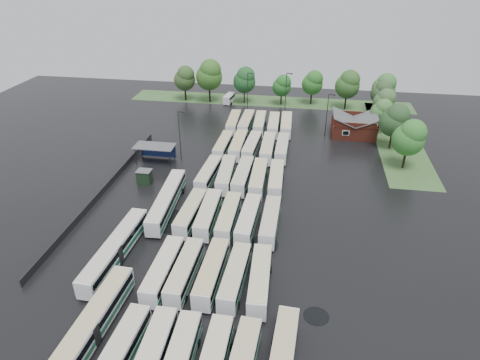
# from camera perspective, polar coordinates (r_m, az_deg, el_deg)

# --- Properties ---
(ground) EXTENTS (160.00, 160.00, 0.00)m
(ground) POSITION_cam_1_polar(r_m,az_deg,el_deg) (67.87, -3.31, -6.53)
(ground) COLOR black
(ground) RESTS_ON ground
(brick_building) EXTENTS (10.07, 8.60, 5.39)m
(brick_building) POSITION_cam_1_polar(r_m,az_deg,el_deg) (104.34, 14.89, 6.77)
(brick_building) COLOR maroon
(brick_building) RESTS_ON ground
(wash_shed) EXTENTS (8.20, 4.20, 3.58)m
(wash_shed) POSITION_cam_1_polar(r_m,az_deg,el_deg) (89.34, -11.23, 4.26)
(wash_shed) COLOR #2D2D30
(wash_shed) RESTS_ON ground
(utility_hut) EXTENTS (2.70, 2.20, 2.62)m
(utility_hut) POSITION_cam_1_polar(r_m,az_deg,el_deg) (81.86, -12.61, 0.45)
(utility_hut) COLOR black
(utility_hut) RESTS_ON ground
(grass_strip_north) EXTENTS (80.00, 10.00, 0.01)m
(grass_strip_north) POSITION_cam_1_polar(r_m,az_deg,el_deg) (125.57, 3.91, 10.44)
(grass_strip_north) COLOR #3B612D
(grass_strip_north) RESTS_ON ground
(grass_strip_east) EXTENTS (10.00, 50.00, 0.01)m
(grass_strip_east) POSITION_cam_1_polar(r_m,az_deg,el_deg) (106.59, 20.12, 5.34)
(grass_strip_east) COLOR #3B612D
(grass_strip_east) RESTS_ON ground
(west_fence) EXTENTS (0.10, 50.00, 1.20)m
(west_fence) POSITION_cam_1_polar(r_m,az_deg,el_deg) (80.90, -17.65, -1.21)
(west_fence) COLOR #2D2D30
(west_fence) RESTS_ON ground
(bus_r0c0) EXTENTS (2.91, 11.49, 3.17)m
(bus_r0c0) POSITION_cam_1_polar(r_m,az_deg,el_deg) (49.79, -15.71, -21.29)
(bus_r0c0) COLOR white
(bus_r0c0) RESTS_ON ground
(bus_r0c1) EXTENTS (2.78, 11.75, 3.25)m
(bus_r0c1) POSITION_cam_1_polar(r_m,az_deg,el_deg) (48.60, -11.66, -22.18)
(bus_r0c1) COLOR white
(bus_r0c1) RESTS_ON ground
(bus_r1c0) EXTENTS (2.58, 11.56, 3.21)m
(bus_r1c0) POSITION_cam_1_polar(r_m,az_deg,el_deg) (58.21, -10.19, -11.72)
(bus_r1c0) COLOR white
(bus_r1c0) RESTS_ON ground
(bus_r1c1) EXTENTS (2.60, 11.27, 3.12)m
(bus_r1c1) POSITION_cam_1_polar(r_m,az_deg,el_deg) (57.69, -7.37, -11.95)
(bus_r1c1) COLOR white
(bus_r1c1) RESTS_ON ground
(bus_r1c2) EXTENTS (2.64, 11.59, 3.22)m
(bus_r1c2) POSITION_cam_1_polar(r_m,az_deg,el_deg) (57.07, -3.80, -12.20)
(bus_r1c2) COLOR white
(bus_r1c2) RESTS_ON ground
(bus_r1c3) EXTENTS (2.74, 11.24, 3.11)m
(bus_r1c3) POSITION_cam_1_polar(r_m,az_deg,el_deg) (56.47, -0.67, -12.73)
(bus_r1c3) COLOR white
(bus_r1c3) RESTS_ON ground
(bus_r1c4) EXTENTS (2.93, 11.55, 3.19)m
(bus_r1c4) POSITION_cam_1_polar(r_m,az_deg,el_deg) (56.00, 2.66, -13.13)
(bus_r1c4) COLOR white
(bus_r1c4) RESTS_ON ground
(bus_r2c0) EXTENTS (2.85, 11.45, 3.16)m
(bus_r2c0) POSITION_cam_1_polar(r_m,az_deg,el_deg) (68.94, -6.58, -4.33)
(bus_r2c0) COLOR white
(bus_r2c0) RESTS_ON ground
(bus_r2c1) EXTENTS (2.72, 11.66, 3.23)m
(bus_r2c1) POSITION_cam_1_polar(r_m,az_deg,el_deg) (68.23, -4.25, -4.55)
(bus_r2c1) COLOR white
(bus_r2c1) RESTS_ON ground
(bus_r2c2) EXTENTS (2.48, 11.31, 3.14)m
(bus_r2c2) POSITION_cam_1_polar(r_m,az_deg,el_deg) (67.52, -1.54, -4.92)
(bus_r2c2) COLOR white
(bus_r2c2) RESTS_ON ground
(bus_r2c3) EXTENTS (2.80, 11.60, 3.21)m
(bus_r2c3) POSITION_cam_1_polar(r_m,az_deg,el_deg) (66.82, 1.12, -5.27)
(bus_r2c3) COLOR white
(bus_r2c3) RESTS_ON ground
(bus_r2c4) EXTENTS (2.47, 11.34, 3.15)m
(bus_r2c4) POSITION_cam_1_polar(r_m,az_deg,el_deg) (66.58, 4.05, -5.52)
(bus_r2c4) COLOR white
(bus_r2c4) RESTS_ON ground
(bus_r3c0) EXTENTS (2.97, 11.38, 3.14)m
(bus_r3c0) POSITION_cam_1_polar(r_m,az_deg,el_deg) (80.22, -4.20, 0.83)
(bus_r3c0) COLOR white
(bus_r3c0) RESTS_ON ground
(bus_r3c1) EXTENTS (3.07, 11.80, 3.25)m
(bus_r3c1) POSITION_cam_1_polar(r_m,az_deg,el_deg) (79.62, -1.86, 0.73)
(bus_r3c1) COLOR white
(bus_r3c1) RESTS_ON ground
(bus_r3c2) EXTENTS (2.64, 11.73, 3.26)m
(bus_r3c2) POSITION_cam_1_polar(r_m,az_deg,el_deg) (79.17, 0.38, 0.57)
(bus_r3c2) COLOR white
(bus_r3c2) RESTS_ON ground
(bus_r3c3) EXTENTS (2.75, 11.77, 3.26)m
(bus_r3c3) POSITION_cam_1_polar(r_m,az_deg,el_deg) (78.40, 2.47, 0.24)
(bus_r3c3) COLOR white
(bus_r3c3) RESTS_ON ground
(bus_r3c4) EXTENTS (2.77, 11.43, 3.16)m
(bus_r3c4) POSITION_cam_1_polar(r_m,az_deg,el_deg) (78.40, 4.83, 0.12)
(bus_r3c4) COLOR white
(bus_r3c4) RESTS_ON ground
(bus_r4c0) EXTENTS (2.59, 11.17, 3.10)m
(bus_r4c0) POSITION_cam_1_polar(r_m,az_deg,el_deg) (91.84, -2.23, 4.62)
(bus_r4c0) COLOR white
(bus_r4c0) RESTS_ON ground
(bus_r4c1) EXTENTS (2.51, 11.62, 3.23)m
(bus_r4c1) POSITION_cam_1_polar(r_m,az_deg,el_deg) (91.70, -0.23, 4.65)
(bus_r4c1) COLOR white
(bus_r4c1) RESTS_ON ground
(bus_r4c2) EXTENTS (3.00, 11.56, 3.19)m
(bus_r4c2) POSITION_cam_1_polar(r_m,az_deg,el_deg) (91.27, 1.60, 4.50)
(bus_r4c2) COLOR white
(bus_r4c2) RESTS_ON ground
(bus_r4c3) EXTENTS (2.67, 11.74, 3.26)m
(bus_r4c3) POSITION_cam_1_polar(r_m,az_deg,el_deg) (90.48, 3.72, 4.26)
(bus_r4c3) COLOR white
(bus_r4c3) RESTS_ON ground
(bus_r4c4) EXTENTS (2.43, 11.22, 3.12)m
(bus_r4c4) POSITION_cam_1_polar(r_m,az_deg,el_deg) (90.94, 5.63, 4.25)
(bus_r4c4) COLOR white
(bus_r4c4) RESTS_ON ground
(bus_r5c0) EXTENTS (2.90, 11.48, 3.17)m
(bus_r5c0) POSITION_cam_1_polar(r_m,az_deg,el_deg) (104.30, -0.86, 7.67)
(bus_r5c0) COLOR white
(bus_r5c0) RESTS_ON ground
(bus_r5c1) EXTENTS (2.63, 11.79, 3.27)m
(bus_r5c1) POSITION_cam_1_polar(r_m,az_deg,el_deg) (103.91, 0.84, 7.62)
(bus_r5c1) COLOR white
(bus_r5c1) RESTS_ON ground
(bus_r5c2) EXTENTS (2.86, 11.37, 3.14)m
(bus_r5c2) POSITION_cam_1_polar(r_m,az_deg,el_deg) (103.87, 2.64, 7.54)
(bus_r5c2) COLOR white
(bus_r5c2) RESTS_ON ground
(bus_r5c3) EXTENTS (2.86, 11.50, 3.18)m
(bus_r5c3) POSITION_cam_1_polar(r_m,az_deg,el_deg) (103.07, 4.49, 7.33)
(bus_r5c3) COLOR white
(bus_r5c3) RESTS_ON ground
(bus_r5c4) EXTENTS (2.88, 11.68, 3.23)m
(bus_r5c4) POSITION_cam_1_polar(r_m,az_deg,el_deg) (103.39, 6.18, 7.33)
(bus_r5c4) COLOR white
(bus_r5c4) RESTS_ON ground
(artic_bus_west_a) EXTENTS (3.21, 17.73, 3.27)m
(artic_bus_west_a) POSITION_cam_1_polar(r_m,az_deg,el_deg) (53.02, -19.27, -18.02)
(artic_bus_west_a) COLOR white
(artic_bus_west_a) RESTS_ON ground
(artic_bus_west_b) EXTENTS (3.36, 17.60, 3.25)m
(artic_bus_west_b) POSITION_cam_1_polar(r_m,az_deg,el_deg) (72.58, -9.73, -2.69)
(artic_bus_west_b) COLOR white
(artic_bus_west_b) RESTS_ON ground
(artic_bus_west_c) EXTENTS (3.21, 17.53, 3.24)m
(artic_bus_west_c) POSITION_cam_1_polar(r_m,az_deg,el_deg) (63.12, -16.28, -8.87)
(artic_bus_west_c) COLOR white
(artic_bus_west_c) RESTS_ON ground
(minibus) EXTENTS (2.75, 5.69, 2.39)m
(minibus) POSITION_cam_1_polar(r_m,az_deg,el_deg) (123.58, -1.46, 10.84)
(minibus) COLOR silver
(minibus) RESTS_ON ground
(tree_north_0) EXTENTS (6.06, 6.06, 10.03)m
(tree_north_0) POSITION_cam_1_polar(r_m,az_deg,el_deg) (125.38, -7.35, 13.33)
(tree_north_0) COLOR black
(tree_north_0) RESTS_ON ground
(tree_north_1) EXTENTS (7.37, 7.37, 12.20)m
(tree_north_1) POSITION_cam_1_polar(r_m,az_deg,el_deg) (122.79, -4.08, 13.84)
(tree_north_1) COLOR black
(tree_north_1) RESTS_ON ground
(tree_north_2) EXTENTS (6.26, 6.26, 10.37)m
(tree_north_2) POSITION_cam_1_polar(r_m,az_deg,el_deg) (121.91, 0.65, 13.22)
(tree_north_2) COLOR #372815
(tree_north_2) RESTS_ON ground
(tree_north_3) EXTENTS (5.16, 5.16, 8.55)m
(tree_north_3) POSITION_cam_1_polar(r_m,az_deg,el_deg) (121.32, 5.66, 12.43)
(tree_north_3) COLOR black
(tree_north_3) RESTS_ON ground
(tree_north_4) EXTENTS (5.80, 5.80, 9.60)m
(tree_north_4) POSITION_cam_1_polar(r_m,az_deg,el_deg) (122.75, 9.70, 12.70)
(tree_north_4) COLOR black
(tree_north_4) RESTS_ON ground
(tree_north_5) EXTENTS (6.52, 6.52, 10.80)m
(tree_north_5) POSITION_cam_1_polar(r_m,az_deg,el_deg) (120.29, 14.23, 12.29)
(tree_north_5) COLOR black
(tree_north_5) RESTS_ON ground
(tree_north_6) EXTENTS (6.21, 6.21, 10.29)m
(tree_north_6) POSITION_cam_1_polar(r_m,az_deg,el_deg) (121.67, 18.72, 11.69)
(tree_north_6) COLOR #372716
(tree_north_6) RESTS_ON ground
(tree_east_0) EXTENTS (6.29, 6.29, 10.42)m
(tree_east_0) POSITION_cam_1_polar(r_m,az_deg,el_deg) (89.36, 21.71, 5.32)
(tree_east_0) COLOR black
(tree_east_0) RESTS_ON ground
(tree_east_1) EXTENTS (6.25, 6.25, 10.35)m
(tree_east_1) POSITION_cam_1_polar(r_m,az_deg,el_deg) (97.70, 19.98, 7.53)
(tree_east_1) COLOR black
(tree_east_1) RESTS_ON ground
(tree_east_2) EXTENTS (5.05, 5.05, 8.37)m
(tree_east_2) POSITION_cam_1_polar(r_m,az_deg,el_deg) (106.48, 18.40, 8.73)
(tree_east_2) COLOR #38261B
(tree_east_2) RESTS_ON ground
(tree_east_3) EXTENTS (5.43, 5.43, 8.99)m
(tree_east_3) POSITION_cam_1_polar(r_m,az_deg,el_deg) (112.62, 18.75, 9.94)
(tree_east_3) COLOR black
(tree_east_3) RESTS_ON ground
(tree_east_4) EXTENTS (5.46, 5.46, 9.05)m
(tree_east_4) POSITION_cam_1_polar(r_m,az_deg,el_deg) (119.71, 18.41, 11.07)
(tree_east_4) COLOR black
(tree_east_4) RESTS_ON ground
(lamp_post_ne) EXTENTS (1.57, 0.31, 10.17)m
(lamp_post_ne) POSITION_cam_1_polar(r_m,az_deg,el_deg) (100.83, 11.61, 8.85)
(lamp_post_ne) COLOR #2D2D30
(lamp_post_ne) RESTS_ON ground
(lamp_post_nw) EXTENTS (1.63, 0.32, 10.61)m
(lamp_post_nw) POSITION_cam_1_polar(r_m,az_deg,el_deg) (87.77, -8.00, 6.35)
(lamp_post_nw) COLOR #2D2D30
(lamp_post_nw) RESTS_ON ground
(lamp_post_back_w) EXTENTS (1.58, 0.31, 10.28)m
(lamp_post_back_w) POSITION_cam_1_polar(r_m,az_deg,el_deg) (116.02, 1.09, 12.06)
(lamp_post_back_w) COLOR #2D2D30
(lamp_post_back_w) RESTS_ON ground
(lamp_post_back_e) EXTENTS (1.65, 0.32, 10.73)m
(lamp_post_back_e) POSITION_cam_1_polar(r_m,az_deg,el_deg) (114.66, 6.21, 11.83)
(lamp_post_back_e) COLOR #2D2D30
(lamp_post_back_e) RESTS_ON ground
(puddle_0) EXTENTS (4.14, 4.14, 0.01)m
(puddle_0) POSITION_cam_1_polar(r_m,az_deg,el_deg) (53.23, -13.39, -19.55)
(puddle_0) COLOR black
(puddle_0) RESTS_ON ground
(puddle_1) EXTENTS (3.11, 3.11, 0.01)m
(puddle_1) POSITION_cam_1_polar(r_m,az_deg,el_deg) (51.58, -1.35, -20.52)
(puddle_1) COLOR black
(puddle_1) RESTS_ON ground
(puddle_2) EXTENTS (6.99, 6.99, 0.01)m
(puddle_2) POSITION_cam_1_polar(r_m,az_deg,el_deg) (70.56, -9.52, -5.40)
(puddle_2) COLOR black
(puddle_2) RESTS_ON ground
(puddle_3) EXTENTS (4.71, 4.71, 0.01)m
(puddle_3) POSITION_cam_1_polar(r_m,az_deg,el_deg) (64.44, 3.05, -8.69)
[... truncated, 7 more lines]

